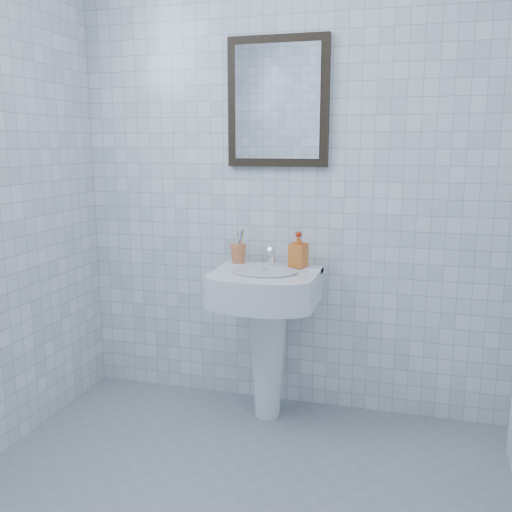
% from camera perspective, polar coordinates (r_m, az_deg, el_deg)
% --- Properties ---
extents(wall_back, '(2.20, 0.02, 2.50)m').
position_cam_1_polar(wall_back, '(2.86, 3.37, 9.12)').
color(wall_back, white).
rests_on(wall_back, ground).
extents(washbasin, '(0.50, 0.36, 0.77)m').
position_cam_1_polar(washbasin, '(2.79, 1.08, -6.28)').
color(washbasin, white).
rests_on(washbasin, ground).
extents(faucet, '(0.04, 0.09, 0.10)m').
position_cam_1_polar(faucet, '(2.81, 1.57, -0.18)').
color(faucet, white).
rests_on(faucet, washbasin).
extents(toothbrush_cup, '(0.10, 0.10, 0.10)m').
position_cam_1_polar(toothbrush_cup, '(2.87, -1.78, 0.26)').
color(toothbrush_cup, '#E37343').
rests_on(toothbrush_cup, washbasin).
extents(soap_dispenser, '(0.09, 0.10, 0.17)m').
position_cam_1_polar(soap_dispenser, '(2.78, 4.26, 0.65)').
color(soap_dispenser, '#E85516').
rests_on(soap_dispenser, washbasin).
extents(wall_mirror, '(0.50, 0.04, 0.62)m').
position_cam_1_polar(wall_mirror, '(2.86, 2.19, 15.14)').
color(wall_mirror, black).
rests_on(wall_mirror, wall_back).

